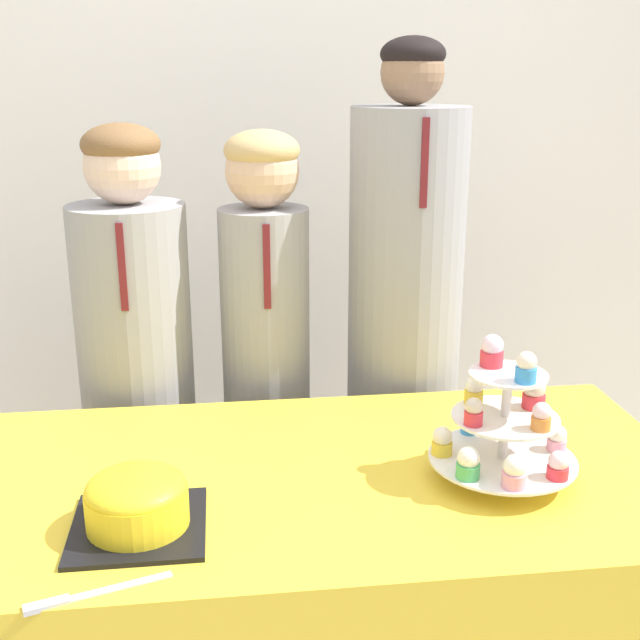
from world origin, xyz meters
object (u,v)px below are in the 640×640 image
Objects in this scene: round_cake at (137,501)px; student_1 at (267,387)px; student_0 at (139,401)px; cupcake_stand at (504,425)px; student_2 at (403,359)px; cake_knife at (74,598)px.

student_1 is at bearing 69.92° from round_cake.
student_1 is (0.36, -0.00, 0.02)m from student_0.
cupcake_stand is 0.21× the size of student_0.
round_cake is 0.17× the size of student_0.
student_2 is at bearing 0.00° from student_1.
cupcake_stand is 0.68m from student_2.
cupcake_stand is (0.73, 0.10, 0.06)m from round_cake.
student_1 is at bearing 123.43° from cupcake_stand.
round_cake is at bearing -110.08° from student_1.
cupcake_stand is 0.83m from student_1.
student_0 is at bearing -180.00° from student_2.
round_cake is at bearing 49.72° from cake_knife.
round_cake is 1.03m from student_2.
student_2 reaches higher than student_1.
student_2 reaches higher than cake_knife.
cupcake_stand is 1.06m from student_0.
student_0 is (-0.07, 0.78, -0.13)m from round_cake.
cake_knife is (-0.08, -0.20, -0.06)m from round_cake.
cupcake_stand is 0.18× the size of student_2.
cake_knife is at bearing -110.72° from student_1.
student_1 is (0.28, 0.78, -0.10)m from round_cake.
student_0 is (-0.80, 0.67, -0.19)m from cupcake_stand.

